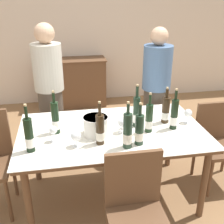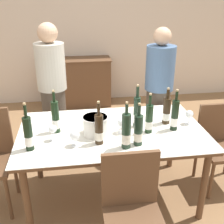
{
  "view_description": "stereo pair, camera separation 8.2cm",
  "coord_description": "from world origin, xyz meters",
  "px_view_note": "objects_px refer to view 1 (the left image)",
  "views": [
    {
      "loc": [
        -0.41,
        -2.25,
        1.94
      ],
      "look_at": [
        0.0,
        0.0,
        0.93
      ],
      "focal_mm": 45.0,
      "sensor_mm": 36.0,
      "label": 1
    },
    {
      "loc": [
        -0.33,
        -2.26,
        1.94
      ],
      "look_at": [
        0.0,
        0.0,
        0.93
      ],
      "focal_mm": 45.0,
      "sensor_mm": 36.0,
      "label": 2
    }
  ],
  "objects_px": {
    "dining_table": "(112,137)",
    "wine_glass_2": "(53,131)",
    "wine_bottle_7": "(128,132)",
    "wine_glass_1": "(122,123)",
    "sideboard_cabinet": "(73,83)",
    "wine_bottle_2": "(55,119)",
    "wine_bottle_4": "(149,119)",
    "wine_bottle_8": "(174,115)",
    "wine_bottle_0": "(100,130)",
    "chair_right_end": "(218,139)",
    "ice_bucket": "(96,125)",
    "wine_bottle_6": "(136,112)",
    "wine_glass_3": "(188,114)",
    "wine_bottle_1": "(29,136)",
    "wine_glass_0": "(76,136)",
    "wine_bottle_5": "(166,110)",
    "person_guest_left": "(155,95)",
    "chair_near_front": "(136,206)",
    "person_host": "(50,95)",
    "wine_bottle_3": "(139,130)"
  },
  "relations": [
    {
      "from": "wine_bottle_6",
      "to": "person_host",
      "type": "distance_m",
      "value": 1.16
    },
    {
      "from": "wine_bottle_5",
      "to": "wine_glass_1",
      "type": "height_order",
      "value": "wine_bottle_5"
    },
    {
      "from": "wine_bottle_1",
      "to": "wine_bottle_2",
      "type": "bearing_deg",
      "value": 54.11
    },
    {
      "from": "wine_glass_3",
      "to": "wine_bottle_1",
      "type": "bearing_deg",
      "value": -169.72
    },
    {
      "from": "wine_bottle_0",
      "to": "wine_bottle_8",
      "type": "distance_m",
      "value": 0.72
    },
    {
      "from": "wine_bottle_6",
      "to": "person_guest_left",
      "type": "xyz_separation_m",
      "value": [
        0.42,
        0.7,
        -0.11
      ]
    },
    {
      "from": "dining_table",
      "to": "chair_near_front",
      "type": "relative_size",
      "value": 1.88
    },
    {
      "from": "wine_bottle_1",
      "to": "person_guest_left",
      "type": "bearing_deg",
      "value": 35.79
    },
    {
      "from": "wine_bottle_2",
      "to": "person_host",
      "type": "xyz_separation_m",
      "value": [
        -0.07,
        0.83,
        -0.08
      ]
    },
    {
      "from": "wine_glass_2",
      "to": "person_guest_left",
      "type": "height_order",
      "value": "person_guest_left"
    },
    {
      "from": "dining_table",
      "to": "wine_glass_2",
      "type": "xyz_separation_m",
      "value": [
        -0.52,
        -0.12,
        0.17
      ]
    },
    {
      "from": "wine_bottle_6",
      "to": "wine_bottle_4",
      "type": "bearing_deg",
      "value": -57.56
    },
    {
      "from": "wine_bottle_0",
      "to": "wine_glass_1",
      "type": "relative_size",
      "value": 2.64
    },
    {
      "from": "wine_bottle_0",
      "to": "wine_bottle_3",
      "type": "relative_size",
      "value": 1.03
    },
    {
      "from": "wine_glass_2",
      "to": "chair_right_end",
      "type": "relative_size",
      "value": 0.16
    },
    {
      "from": "wine_glass_1",
      "to": "chair_right_end",
      "type": "distance_m",
      "value": 1.12
    },
    {
      "from": "wine_glass_0",
      "to": "person_guest_left",
      "type": "distance_m",
      "value": 1.4
    },
    {
      "from": "wine_bottle_1",
      "to": "wine_bottle_8",
      "type": "distance_m",
      "value": 1.27
    },
    {
      "from": "sideboard_cabinet",
      "to": "wine_glass_2",
      "type": "height_order",
      "value": "wine_glass_2"
    },
    {
      "from": "wine_bottle_1",
      "to": "wine_bottle_6",
      "type": "height_order",
      "value": "wine_bottle_6"
    },
    {
      "from": "ice_bucket",
      "to": "wine_bottle_1",
      "type": "xyz_separation_m",
      "value": [
        -0.54,
        -0.18,
        0.04
      ]
    },
    {
      "from": "wine_bottle_7",
      "to": "person_host",
      "type": "relative_size",
      "value": 0.25
    },
    {
      "from": "wine_bottle_1",
      "to": "dining_table",
      "type": "bearing_deg",
      "value": 18.84
    },
    {
      "from": "wine_bottle_3",
      "to": "wine_glass_3",
      "type": "distance_m",
      "value": 0.64
    },
    {
      "from": "wine_bottle_8",
      "to": "person_guest_left",
      "type": "bearing_deg",
      "value": 83.06
    },
    {
      "from": "dining_table",
      "to": "wine_bottle_3",
      "type": "relative_size",
      "value": 4.59
    },
    {
      "from": "wine_bottle_0",
      "to": "wine_bottle_4",
      "type": "distance_m",
      "value": 0.48
    },
    {
      "from": "dining_table",
      "to": "wine_bottle_6",
      "type": "bearing_deg",
      "value": 10.35
    },
    {
      "from": "wine_glass_0",
      "to": "person_guest_left",
      "type": "relative_size",
      "value": 0.09
    },
    {
      "from": "wine_glass_1",
      "to": "wine_glass_2",
      "type": "bearing_deg",
      "value": -174.9
    },
    {
      "from": "dining_table",
      "to": "wine_bottle_1",
      "type": "relative_size",
      "value": 4.19
    },
    {
      "from": "wine_bottle_8",
      "to": "wine_glass_0",
      "type": "distance_m",
      "value": 0.92
    },
    {
      "from": "wine_bottle_4",
      "to": "wine_bottle_8",
      "type": "xyz_separation_m",
      "value": [
        0.24,
        0.02,
        0.01
      ]
    },
    {
      "from": "ice_bucket",
      "to": "wine_bottle_8",
      "type": "relative_size",
      "value": 0.58
    },
    {
      "from": "sideboard_cabinet",
      "to": "wine_bottle_2",
      "type": "relative_size",
      "value": 2.86
    },
    {
      "from": "sideboard_cabinet",
      "to": "wine_glass_0",
      "type": "height_order",
      "value": "wine_glass_0"
    },
    {
      "from": "wine_bottle_7",
      "to": "chair_right_end",
      "type": "distance_m",
      "value": 1.21
    },
    {
      "from": "chair_right_end",
      "to": "person_host",
      "type": "bearing_deg",
      "value": 155.17
    },
    {
      "from": "wine_bottle_4",
      "to": "wine_bottle_6",
      "type": "height_order",
      "value": "wine_bottle_6"
    },
    {
      "from": "wine_bottle_2",
      "to": "wine_glass_1",
      "type": "relative_size",
      "value": 2.79
    },
    {
      "from": "wine_bottle_7",
      "to": "wine_bottle_8",
      "type": "height_order",
      "value": "wine_bottle_7"
    },
    {
      "from": "wine_bottle_0",
      "to": "person_guest_left",
      "type": "height_order",
      "value": "person_guest_left"
    },
    {
      "from": "wine_glass_3",
      "to": "wine_glass_2",
      "type": "bearing_deg",
      "value": -173.71
    },
    {
      "from": "chair_right_end",
      "to": "person_guest_left",
      "type": "relative_size",
      "value": 0.55
    },
    {
      "from": "wine_bottle_4",
      "to": "wine_bottle_0",
      "type": "bearing_deg",
      "value": -163.53
    },
    {
      "from": "person_host",
      "to": "person_guest_left",
      "type": "relative_size",
      "value": 1.03
    },
    {
      "from": "wine_bottle_7",
      "to": "wine_glass_1",
      "type": "height_order",
      "value": "wine_bottle_7"
    },
    {
      "from": "wine_bottle_2",
      "to": "chair_near_front",
      "type": "xyz_separation_m",
      "value": [
        0.54,
        -0.78,
        -0.38
      ]
    },
    {
      "from": "ice_bucket",
      "to": "chair_near_front",
      "type": "distance_m",
      "value": 0.78
    },
    {
      "from": "wine_bottle_6",
      "to": "chair_near_front",
      "type": "relative_size",
      "value": 0.46
    }
  ]
}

